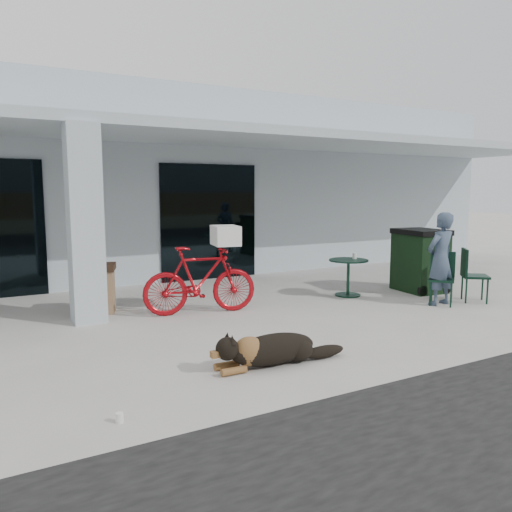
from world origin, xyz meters
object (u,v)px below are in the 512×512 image
cafe_table_far (348,278)px  trash_receptacle (101,288)px  cafe_chair_far_b (442,279)px  wheeled_bin (420,260)px  bicycle (200,280)px  dog (273,347)px  person (440,259)px  cafe_chair_far_a (475,275)px

cafe_table_far → trash_receptacle: (-4.62, 0.96, 0.06)m
cafe_chair_far_b → wheeled_bin: wheeled_bin is taller
cafe_chair_far_b → cafe_table_far: bearing=175.8°
cafe_chair_far_b → wheeled_bin: bearing=112.3°
bicycle → wheeled_bin: (4.77, -0.41, 0.07)m
bicycle → cafe_table_far: (3.15, -0.06, -0.22)m
dog → trash_receptacle: 3.89m
bicycle → person: bearing=-99.3°
cafe_table_far → wheeled_bin: (1.61, -0.34, 0.28)m
bicycle → person: (4.10, -1.50, 0.27)m
bicycle → cafe_table_far: 3.16m
cafe_table_far → person: 1.79m
person → wheeled_bin: (0.66, 1.09, -0.20)m
person → cafe_chair_far_a: bearing=163.6°
cafe_chair_far_a → wheeled_bin: (-0.12, 1.25, 0.15)m
cafe_table_far → cafe_chair_far_a: size_ratio=0.77×
wheeled_bin → cafe_chair_far_b: bearing=-113.7°
dog → person: (4.32, 1.28, 0.63)m
wheeled_bin → dog: bearing=-148.8°
trash_receptacle → cafe_table_far: bearing=-11.8°
dog → cafe_chair_far_a: (5.11, 1.12, 0.29)m
cafe_table_far → trash_receptacle: size_ratio=0.92×
cafe_chair_far_a → trash_receptacle: (-6.36, 2.55, -0.08)m
trash_receptacle → person: bearing=-23.3°
dog → trash_receptacle: size_ratio=1.54×
cafe_chair_far_a → cafe_table_far: bearing=87.6°
wheeled_bin → trash_receptacle: bearing=173.9°
dog → wheeled_bin: (4.98, 2.37, 0.43)m
dog → cafe_chair_far_b: bearing=17.7°
person → dog: bearing=11.3°
cafe_chair_far_b → wheeled_bin: 1.29m
bicycle → trash_receptacle: size_ratio=2.28×
dog → cafe_chair_far_b: size_ratio=1.35×
cafe_chair_far_b → person: size_ratio=0.57×
dog → cafe_chair_far_a: cafe_chair_far_a is taller
cafe_chair_far_a → person: size_ratio=0.59×
dog → trash_receptacle: bearing=110.4°
bicycle → trash_receptacle: (-1.47, 0.90, -0.16)m
bicycle → person: person is taller
trash_receptacle → wheeled_bin: size_ratio=0.65×
cafe_chair_far_a → wheeled_bin: wheeled_bin is taller
trash_receptacle → dog: bearing=-71.2°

